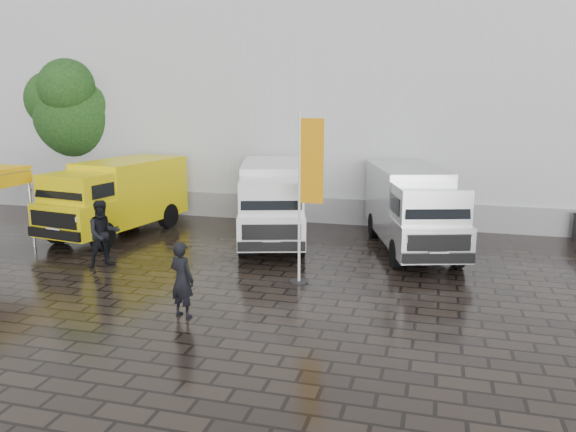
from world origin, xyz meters
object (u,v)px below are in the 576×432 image
(van_white, at_px, (272,203))
(flagpole, at_px, (306,191))
(van_yellow, at_px, (116,199))
(person_front, at_px, (182,280))
(van_silver, at_px, (412,210))
(person_tent, at_px, (103,234))

(van_white, relative_size, flagpole, 1.34)
(van_yellow, relative_size, van_white, 0.94)
(flagpole, xyz_separation_m, person_front, (-2.12, -3.02, -1.62))
(van_silver, relative_size, flagpole, 1.34)
(van_silver, relative_size, person_tent, 3.08)
(van_white, height_order, person_front, van_white)
(van_white, relative_size, person_front, 3.48)
(flagpole, distance_m, person_front, 4.02)
(van_white, distance_m, van_silver, 4.70)
(van_yellow, bearing_deg, person_front, -39.75)
(van_silver, bearing_deg, person_tent, -170.65)
(van_yellow, height_order, flagpole, flagpole)
(person_front, xyz_separation_m, person_tent, (-3.91, 2.97, 0.11))
(person_front, bearing_deg, van_white, -72.19)
(van_yellow, height_order, van_silver, van_yellow)
(person_front, relative_size, person_tent, 0.89)
(van_yellow, relative_size, van_silver, 0.94)
(van_silver, distance_m, flagpole, 4.97)
(person_tent, bearing_deg, flagpole, -46.06)
(van_yellow, distance_m, flagpole, 8.63)
(van_white, bearing_deg, van_silver, -16.61)
(van_yellow, bearing_deg, van_silver, 12.61)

